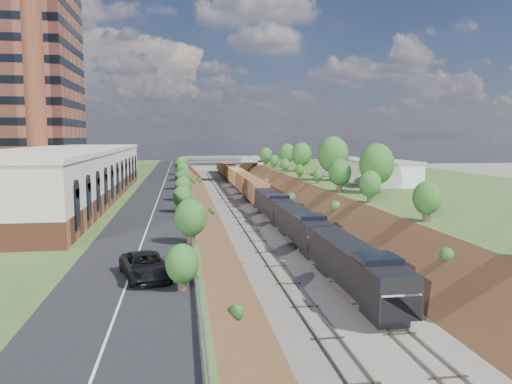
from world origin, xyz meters
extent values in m
plane|color=#6B665B|center=(0.00, 0.00, 0.00)|extent=(400.00, 400.00, 0.00)
cube|color=#405824|center=(-33.00, 60.00, 2.50)|extent=(44.00, 180.00, 5.00)
cube|color=#405824|center=(33.00, 60.00, 2.50)|extent=(44.00, 180.00, 5.00)
cube|color=brown|center=(-11.00, 60.00, 0.00)|extent=(10.00, 180.00, 10.00)
cube|color=brown|center=(11.00, 60.00, 0.00)|extent=(10.00, 180.00, 10.00)
cube|color=gray|center=(-2.60, 60.00, 0.09)|extent=(1.58, 180.00, 0.18)
cube|color=gray|center=(2.60, 60.00, 0.09)|extent=(1.58, 180.00, 0.18)
cube|color=black|center=(-15.50, 60.00, 5.05)|extent=(8.00, 180.00, 0.10)
cube|color=#99999E|center=(-11.40, 60.00, 5.55)|extent=(0.06, 171.00, 0.30)
cube|color=brown|center=(-28.00, 38.00, 6.10)|extent=(14.00, 62.00, 2.20)
cube|color=#BEB2A3|center=(-28.00, 38.00, 9.35)|extent=(14.00, 62.00, 4.30)
cube|color=#BEB2A3|center=(-28.00, 38.00, 11.75)|extent=(14.30, 62.30, 0.50)
cube|color=brown|center=(-44.00, 72.00, 27.00)|extent=(22.00, 22.00, 44.00)
cylinder|color=brown|center=(-36.00, 56.00, 25.00)|extent=(3.20, 3.20, 40.00)
cube|color=gray|center=(-11.50, 122.00, 3.10)|extent=(1.50, 8.00, 6.20)
cube|color=gray|center=(11.50, 122.00, 3.10)|extent=(1.50, 8.00, 6.20)
cube|color=gray|center=(0.00, 122.00, 6.20)|extent=(24.00, 8.00, 1.00)
cube|color=gray|center=(0.00, 118.00, 7.00)|extent=(24.00, 0.30, 0.80)
cube|color=gray|center=(0.00, 126.00, 7.00)|extent=(24.00, 0.30, 0.80)
cube|color=silver|center=(23.50, 52.00, 7.00)|extent=(9.00, 12.00, 4.00)
cube|color=silver|center=(23.00, 74.00, 6.80)|extent=(8.00, 10.00, 3.60)
cylinder|color=#473323|center=(17.00, 40.00, 6.31)|extent=(1.30, 1.30, 2.62)
ellipsoid|color=#22561E|center=(17.00, 40.00, 9.46)|extent=(5.25, 5.25, 6.30)
cylinder|color=#473323|center=(-11.80, 20.00, 5.61)|extent=(0.66, 0.66, 1.22)
ellipsoid|color=#22561E|center=(-11.80, 20.00, 7.08)|extent=(2.45, 2.45, 2.94)
cube|color=black|center=(2.60, 2.36, 0.45)|extent=(2.40, 4.00, 0.90)
cube|color=black|center=(2.60, 8.94, 2.49)|extent=(3.20, 19.18, 3.17)
cube|color=black|center=(2.60, 0.86, 1.80)|extent=(2.94, 3.00, 1.80)
cube|color=silver|center=(2.60, 0.86, 2.80)|extent=(2.94, 3.00, 0.15)
cube|color=black|center=(2.60, 3.86, 4.10)|extent=(3.13, 3.10, 0.90)
cube|color=black|center=(2.60, 29.12, 2.49)|extent=(3.20, 19.18, 3.17)
cube|color=black|center=(2.60, 49.30, 2.49)|extent=(3.20, 19.18, 3.17)
cube|color=brown|center=(2.60, 110.83, 2.82)|extent=(3.20, 101.89, 3.84)
imported|color=black|center=(-14.47, -1.79, 5.86)|extent=(3.84, 5.96, 1.53)
camera|label=1|loc=(-12.20, -31.96, 13.70)|focal=35.00mm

